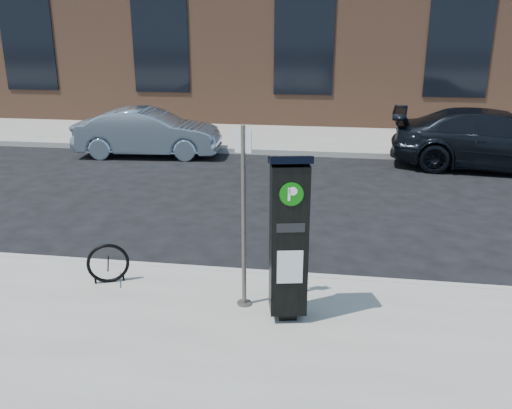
% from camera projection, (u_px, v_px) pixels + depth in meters
% --- Properties ---
extents(ground, '(120.00, 120.00, 0.00)m').
position_uv_depth(ground, '(240.00, 279.00, 7.81)').
color(ground, black).
rests_on(ground, ground).
extents(sidewalk_far, '(60.00, 12.00, 0.15)m').
position_uv_depth(sidewalk_far, '(305.00, 119.00, 20.93)').
color(sidewalk_far, gray).
rests_on(sidewalk_far, ground).
extents(curb_near, '(60.00, 0.12, 0.16)m').
position_uv_depth(curb_near, '(239.00, 275.00, 7.77)').
color(curb_near, '#9E9B93').
rests_on(curb_near, ground).
extents(curb_far, '(60.00, 0.12, 0.16)m').
position_uv_depth(curb_far, '(291.00, 153.00, 15.31)').
color(curb_far, '#9E9B93').
rests_on(curb_far, ground).
extents(building, '(28.00, 10.05, 8.25)m').
position_uv_depth(building, '(313.00, 10.00, 22.47)').
color(building, brown).
rests_on(building, ground).
extents(parking_kiosk, '(0.54, 0.49, 2.01)m').
position_uv_depth(parking_kiosk, '(289.00, 236.00, 6.18)').
color(parking_kiosk, black).
rests_on(parking_kiosk, sidewalk_near).
extents(sign_pole, '(0.20, 0.18, 2.26)m').
position_uv_depth(sign_pole, '(244.00, 220.00, 6.45)').
color(sign_pole, '#57524D').
rests_on(sign_pole, sidewalk_near).
extents(bike_rack, '(0.54, 0.26, 0.56)m').
position_uv_depth(bike_rack, '(108.00, 264.00, 7.30)').
color(bike_rack, black).
rests_on(bike_rack, sidewalk_near).
extents(car_silver, '(4.10, 1.75, 1.32)m').
position_uv_depth(car_silver, '(148.00, 133.00, 15.13)').
color(car_silver, '#8698AA').
rests_on(car_silver, ground).
extents(car_dark, '(5.37, 2.72, 1.49)m').
position_uv_depth(car_dark, '(496.00, 140.00, 13.67)').
color(car_dark, black).
rests_on(car_dark, ground).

